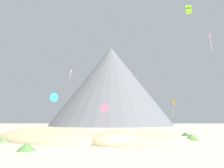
{
  "coord_description": "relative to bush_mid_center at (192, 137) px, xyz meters",
  "views": [
    {
      "loc": [
        0.06,
        -26.49,
        3.0
      ],
      "look_at": [
        -1.29,
        44.08,
        14.33
      ],
      "focal_mm": 36.48,
      "sensor_mm": 36.0,
      "label": 1
    }
  ],
  "objects": [
    {
      "name": "bush_near_right",
      "position": [
        -10.64,
        10.04,
        -0.05
      ],
      "size": [
        2.65,
        2.65,
        0.89
      ],
      "primitive_type": "cone",
      "rotation": [
        0.0,
        0.0,
        2.05
      ],
      "color": "#668C4C",
      "rests_on": "ground_plane"
    },
    {
      "name": "kite_lime_high",
      "position": [
        4.27,
        10.68,
        26.22
      ],
      "size": [
        1.5,
        1.55,
        1.59
      ],
      "rotation": [
        0.0,
        0.0,
        2.86
      ],
      "color": "#8CD133"
    },
    {
      "name": "kite_gold_low",
      "position": [
        2.71,
        21.23,
        6.97
      ],
      "size": [
        0.8,
        1.77,
        4.78
      ],
      "rotation": [
        0.0,
        0.0,
        4.79
      ],
      "color": "gold"
    },
    {
      "name": "bush_near_left",
      "position": [
        -27.11,
        -3.73,
        -0.15
      ],
      "size": [
        1.58,
        1.58,
        0.69
      ],
      "primitive_type": "cone",
      "rotation": [
        0.0,
        0.0,
        1.46
      ],
      "color": "#668C4C",
      "rests_on": "ground_plane"
    },
    {
      "name": "rock_massif",
      "position": [
        -14.38,
        94.64,
        20.99
      ],
      "size": [
        98.68,
        98.68,
        45.9
      ],
      "color": "slate",
      "rests_on": "ground_plane"
    },
    {
      "name": "bush_ridge_crest",
      "position": [
        -20.44,
        -12.51,
        -0.07
      ],
      "size": [
        2.53,
        2.53,
        0.84
      ],
      "primitive_type": "cone",
      "rotation": [
        0.0,
        0.0,
        1.96
      ],
      "color": "#568442",
      "rests_on": "ground_plane"
    },
    {
      "name": "kite_pink_mid",
      "position": [
        11.88,
        18.43,
        22.28
      ],
      "size": [
        0.73,
        0.36,
        4.56
      ],
      "rotation": [
        0.0,
        0.0,
        2.04
      ],
      "color": "pink"
    },
    {
      "name": "ground_plane",
      "position": [
        -11.51,
        -9.2,
        -0.49
      ],
      "size": [
        400.0,
        400.0,
        0.0
      ],
      "primitive_type": "plane",
      "color": "beige"
    },
    {
      "name": "dune_foreground_right",
      "position": [
        -22.49,
        2.64,
        -0.49
      ],
      "size": [
        29.07,
        29.56,
        3.82
      ],
      "primitive_type": "ellipsoid",
      "rotation": [
        0.0,
        0.0,
        2.33
      ],
      "color": "#C6B284",
      "rests_on": "ground_plane"
    },
    {
      "name": "bush_far_right",
      "position": [
        2.31,
        10.67,
        -0.14
      ],
      "size": [
        2.51,
        2.51,
        0.71
      ],
      "primitive_type": "cone",
      "rotation": [
        0.0,
        0.0,
        5.87
      ],
      "color": "#386633",
      "rests_on": "ground_plane"
    },
    {
      "name": "kite_cyan_low",
      "position": [
        -27.23,
        21.63,
        8.29
      ],
      "size": [
        1.96,
        1.82,
        2.28
      ],
      "rotation": [
        0.0,
        0.0,
        0.74
      ],
      "color": "#33BCDB"
    },
    {
      "name": "bush_mid_center",
      "position": [
        0.0,
        0.0,
        0.0
      ],
      "size": [
        3.13,
        3.13,
        0.99
      ],
      "primitive_type": "cone",
      "rotation": [
        0.0,
        0.0,
        2.81
      ],
      "color": "#568442",
      "rests_on": "ground_plane"
    },
    {
      "name": "kite_white_mid",
      "position": [
        -25.65,
        33.44,
        17.36
      ],
      "size": [
        0.83,
        0.75,
        2.82
      ],
      "rotation": [
        0.0,
        0.0,
        1.62
      ],
      "color": "white"
    },
    {
      "name": "dune_foreground_left",
      "position": [
        -8.92,
        -3.7,
        -0.49
      ],
      "size": [
        20.47,
        20.23,
        3.48
      ],
      "primitive_type": "ellipsoid",
      "rotation": [
        0.0,
        0.0,
        0.89
      ],
      "color": "#C6B284",
      "rests_on": "ground_plane"
    },
    {
      "name": "kite_rainbow_low",
      "position": [
        -14.32,
        21.78,
        5.49
      ],
      "size": [
        2.34,
        1.85,
        5.52
      ],
      "rotation": [
        0.0,
        0.0,
        3.67
      ],
      "color": "#E5668C"
    }
  ]
}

